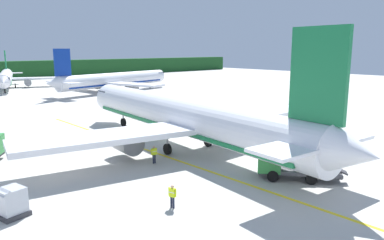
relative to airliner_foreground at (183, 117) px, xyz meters
The scene contains 9 objects.
ground 26.21m from the airliner_foreground, 70.97° to the left, with size 240.00×320.00×0.20m, color #B7B5AD.
airliner_foreground is the anchor object (origin of this frame).
airliner_mid_apron 54.43m from the airliner_foreground, 66.89° to the left, with size 36.38×30.22×10.43m.
airliner_far_taxiway 77.91m from the airliner_foreground, 86.52° to the left, with size 28.40×33.95×9.92m.
service_truck_fuel 12.61m from the airliner_foreground, 89.42° to the right, with size 5.55×6.54×2.72m.
cargo_container_near 19.41m from the airliner_foreground, 165.11° to the right, with size 1.98×1.98×1.98m.
crew_marshaller 6.28m from the airliner_foreground, 158.69° to the right, with size 0.63×0.28×1.65m.
crew_loader_left 15.14m from the airliner_foreground, 133.71° to the right, with size 0.34×0.61×1.60m.
apron_guide_line 6.44m from the airliner_foreground, 126.04° to the right, with size 0.30×60.00×0.01m, color yellow.
Camera 1 is at (-33.30, -5.26, 10.40)m, focal length 34.61 mm.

